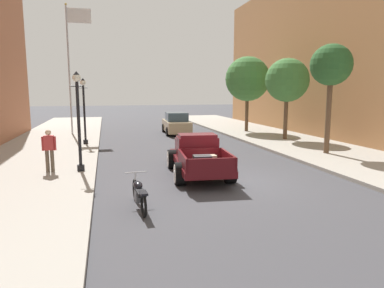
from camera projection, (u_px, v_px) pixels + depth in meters
ground_plane at (222, 181)px, 12.73m from camera, size 140.00×140.00×0.00m
sidewalk_left at (4, 193)px, 10.99m from camera, size 5.50×64.00×0.15m
building_right_storefront at (371, 55)px, 26.88m from camera, size 12.00×28.00×11.98m
hotrod_truck_maroon at (197, 155)px, 13.81m from camera, size 2.46×5.04×1.58m
motorcycle_parked at (139, 193)px, 9.69m from camera, size 0.62×2.12×0.93m
car_background_tan at (176, 124)px, 26.71m from camera, size 2.02×4.38×1.65m
pedestrian_sidewalk_left at (49, 148)px, 13.40m from camera, size 0.53×0.22×1.65m
street_lamp_near at (78, 114)px, 13.40m from camera, size 0.50×0.32×3.85m
street_lamp_far at (84, 106)px, 20.40m from camera, size 0.50×0.32×3.85m
flagpole at (72, 55)px, 24.76m from camera, size 1.74×0.16×9.16m
street_tree_nearest at (331, 66)px, 17.04m from camera, size 2.02×2.02×5.39m
street_tree_second at (287, 80)px, 22.32m from camera, size 2.78×2.78×5.19m
street_tree_third at (248, 79)px, 26.73m from camera, size 3.40×3.40×5.73m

